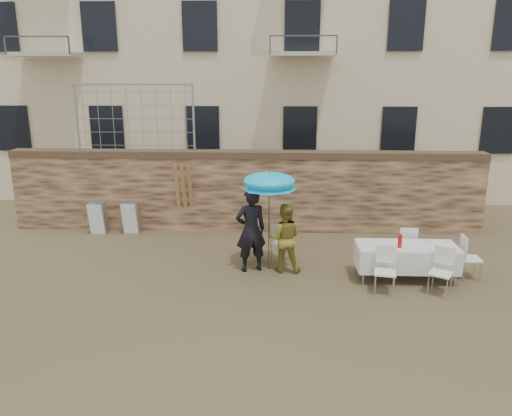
{
  "coord_description": "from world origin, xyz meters",
  "views": [
    {
      "loc": [
        0.84,
        -8.51,
        4.35
      ],
      "look_at": [
        0.4,
        2.2,
        1.4
      ],
      "focal_mm": 35.0,
      "sensor_mm": 36.0,
      "label": 1
    }
  ],
  "objects_px": {
    "couple_chair_right": "(282,242)",
    "soda_bottle": "(400,242)",
    "man_suit": "(251,230)",
    "chair_stack_left": "(100,216)",
    "woman_dress": "(285,238)",
    "banquet_table": "(407,247)",
    "umbrella": "(269,184)",
    "chair_stack_right": "(132,216)",
    "table_chair_front_right": "(441,272)",
    "table_chair_back": "(406,246)",
    "table_chair_side": "(471,257)",
    "table_chair_front_left": "(385,271)",
    "couple_chair_left": "(252,242)"
  },
  "relations": [
    {
      "from": "soda_bottle",
      "to": "chair_stack_left",
      "type": "height_order",
      "value": "soda_bottle"
    },
    {
      "from": "man_suit",
      "to": "table_chair_front_left",
      "type": "relative_size",
      "value": 1.98
    },
    {
      "from": "chair_stack_right",
      "to": "table_chair_front_right",
      "type": "bearing_deg",
      "value": -27.03
    },
    {
      "from": "man_suit",
      "to": "table_chair_side",
      "type": "xyz_separation_m",
      "value": [
        4.76,
        -0.25,
        -0.47
      ]
    },
    {
      "from": "couple_chair_left",
      "to": "table_chair_front_left",
      "type": "xyz_separation_m",
      "value": [
        2.76,
        -1.65,
        0.0
      ]
    },
    {
      "from": "banquet_table",
      "to": "chair_stack_left",
      "type": "height_order",
      "value": "chair_stack_left"
    },
    {
      "from": "table_chair_front_right",
      "to": "table_chair_back",
      "type": "relative_size",
      "value": 1.0
    },
    {
      "from": "table_chair_front_right",
      "to": "chair_stack_left",
      "type": "xyz_separation_m",
      "value": [
        -8.2,
        3.72,
        -0.02
      ]
    },
    {
      "from": "couple_chair_left",
      "to": "banquet_table",
      "type": "distance_m",
      "value": 3.48
    },
    {
      "from": "table_chair_side",
      "to": "chair_stack_right",
      "type": "relative_size",
      "value": 1.04
    },
    {
      "from": "couple_chair_right",
      "to": "table_chair_side",
      "type": "bearing_deg",
      "value": -161.54
    },
    {
      "from": "couple_chair_left",
      "to": "table_chair_front_right",
      "type": "distance_m",
      "value": 4.19
    },
    {
      "from": "couple_chair_left",
      "to": "chair_stack_right",
      "type": "height_order",
      "value": "couple_chair_left"
    },
    {
      "from": "couple_chair_right",
      "to": "table_chair_front_left",
      "type": "height_order",
      "value": "same"
    },
    {
      "from": "table_chair_front_left",
      "to": "man_suit",
      "type": "bearing_deg",
      "value": 169.0
    },
    {
      "from": "couple_chair_left",
      "to": "table_chair_front_left",
      "type": "height_order",
      "value": "same"
    },
    {
      "from": "umbrella",
      "to": "couple_chair_right",
      "type": "bearing_deg",
      "value": 56.31
    },
    {
      "from": "man_suit",
      "to": "soda_bottle",
      "type": "relative_size",
      "value": 7.31
    },
    {
      "from": "chair_stack_left",
      "to": "umbrella",
      "type": "bearing_deg",
      "value": -28.01
    },
    {
      "from": "chair_stack_right",
      "to": "soda_bottle",
      "type": "bearing_deg",
      "value": -25.33
    },
    {
      "from": "soda_bottle",
      "to": "table_chair_back",
      "type": "distance_m",
      "value": 1.11
    },
    {
      "from": "couple_chair_right",
      "to": "table_chair_front_right",
      "type": "relative_size",
      "value": 1.0
    },
    {
      "from": "table_chair_back",
      "to": "table_chair_front_right",
      "type": "bearing_deg",
      "value": 104.6
    },
    {
      "from": "man_suit",
      "to": "woman_dress",
      "type": "distance_m",
      "value": 0.77
    },
    {
      "from": "man_suit",
      "to": "chair_stack_right",
      "type": "xyz_separation_m",
      "value": [
        -3.44,
        2.62,
        -0.49
      ]
    },
    {
      "from": "table_chair_front_left",
      "to": "chair_stack_right",
      "type": "xyz_separation_m",
      "value": [
        -6.2,
        3.72,
        -0.02
      ]
    },
    {
      "from": "banquet_table",
      "to": "chair_stack_right",
      "type": "distance_m",
      "value": 7.42
    },
    {
      "from": "couple_chair_right",
      "to": "banquet_table",
      "type": "height_order",
      "value": "couple_chair_right"
    },
    {
      "from": "umbrella",
      "to": "table_chair_front_right",
      "type": "distance_m",
      "value": 3.95
    },
    {
      "from": "soda_bottle",
      "to": "table_chair_side",
      "type": "distance_m",
      "value": 1.67
    },
    {
      "from": "banquet_table",
      "to": "couple_chair_left",
      "type": "bearing_deg",
      "value": 164.98
    },
    {
      "from": "chair_stack_left",
      "to": "chair_stack_right",
      "type": "height_order",
      "value": "same"
    },
    {
      "from": "couple_chair_right",
      "to": "soda_bottle",
      "type": "height_order",
      "value": "soda_bottle"
    },
    {
      "from": "couple_chair_right",
      "to": "couple_chair_left",
      "type": "bearing_deg",
      "value": 29.63
    },
    {
      "from": "table_chair_front_right",
      "to": "woman_dress",
      "type": "bearing_deg",
      "value": -167.76
    },
    {
      "from": "table_chair_front_right",
      "to": "table_chair_back",
      "type": "bearing_deg",
      "value": 132.71
    },
    {
      "from": "chair_stack_left",
      "to": "table_chair_front_right",
      "type": "bearing_deg",
      "value": -24.42
    },
    {
      "from": "woman_dress",
      "to": "banquet_table",
      "type": "height_order",
      "value": "woman_dress"
    },
    {
      "from": "table_chair_back",
      "to": "soda_bottle",
      "type": "bearing_deg",
      "value": 70.81
    },
    {
      "from": "chair_stack_right",
      "to": "couple_chair_right",
      "type": "bearing_deg",
      "value": -26.57
    },
    {
      "from": "man_suit",
      "to": "table_chair_back",
      "type": "bearing_deg",
      "value": 167.74
    },
    {
      "from": "soda_bottle",
      "to": "table_chair_back",
      "type": "xyz_separation_m",
      "value": [
        0.4,
        0.95,
        -0.43
      ]
    },
    {
      "from": "couple_chair_left",
      "to": "soda_bottle",
      "type": "height_order",
      "value": "soda_bottle"
    },
    {
      "from": "man_suit",
      "to": "chair_stack_right",
      "type": "height_order",
      "value": "man_suit"
    },
    {
      "from": "table_chair_side",
      "to": "couple_chair_left",
      "type": "bearing_deg",
      "value": 80.86
    },
    {
      "from": "umbrella",
      "to": "banquet_table",
      "type": "distance_m",
      "value": 3.24
    },
    {
      "from": "table_chair_side",
      "to": "table_chair_back",
      "type": "bearing_deg",
      "value": 60.16
    },
    {
      "from": "man_suit",
      "to": "woman_dress",
      "type": "relative_size",
      "value": 1.22
    },
    {
      "from": "couple_chair_right",
      "to": "table_chair_front_left",
      "type": "distance_m",
      "value": 2.64
    },
    {
      "from": "man_suit",
      "to": "chair_stack_right",
      "type": "relative_size",
      "value": 2.06
    }
  ]
}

